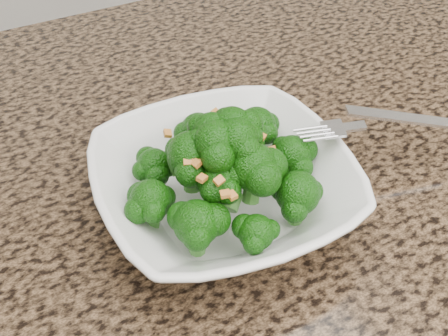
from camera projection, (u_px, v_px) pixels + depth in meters
granite_counter at (357, 243)px, 0.51m from camera, size 1.64×1.04×0.03m
bowl at (224, 187)px, 0.50m from camera, size 0.24×0.24×0.06m
broccoli_pile at (224, 132)px, 0.46m from camera, size 0.20×0.20×0.07m
garlic_topping at (224, 94)px, 0.43m from camera, size 0.12×0.12×0.01m
fork at (356, 125)px, 0.51m from camera, size 0.19×0.10×0.01m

